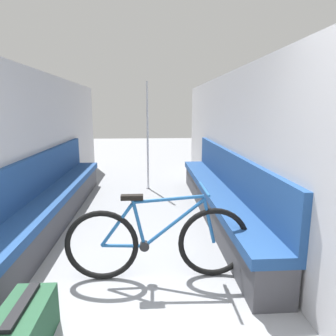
# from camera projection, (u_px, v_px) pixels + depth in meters

# --- Properties ---
(wall_left) EXTENTS (0.10, 8.74, 2.11)m
(wall_left) POSITION_uv_depth(u_px,v_px,m) (28.00, 150.00, 3.89)
(wall_left) COLOR #B2B2B7
(wall_left) RESTS_ON ground
(wall_right) EXTENTS (0.10, 8.74, 2.11)m
(wall_right) POSITION_uv_depth(u_px,v_px,m) (241.00, 148.00, 4.06)
(wall_right) COLOR #B2B2B7
(wall_right) RESTS_ON ground
(bench_seat_row_left) EXTENTS (0.43, 4.24, 0.98)m
(bench_seat_row_left) POSITION_uv_depth(u_px,v_px,m) (55.00, 199.00, 4.22)
(bench_seat_row_left) COLOR #3D3D42
(bench_seat_row_left) RESTS_ON ground
(bench_seat_row_right) EXTENTS (0.43, 4.24, 0.98)m
(bench_seat_row_right) POSITION_uv_depth(u_px,v_px,m) (219.00, 196.00, 4.37)
(bench_seat_row_right) COLOR #3D3D42
(bench_seat_row_right) RESTS_ON ground
(bicycle) EXTENTS (1.73, 0.46, 0.88)m
(bicycle) POSITION_uv_depth(u_px,v_px,m) (158.00, 242.00, 2.80)
(bicycle) COLOR black
(bicycle) RESTS_ON ground
(grab_pole_near) EXTENTS (0.08, 0.08, 2.09)m
(grab_pole_near) POSITION_uv_depth(u_px,v_px,m) (148.00, 138.00, 5.84)
(grab_pole_near) COLOR gray
(grab_pole_near) RESTS_ON ground
(luggage_bag) EXTENTS (0.29, 0.56, 0.35)m
(luggage_bag) POSITION_uv_depth(u_px,v_px,m) (24.00, 328.00, 1.97)
(luggage_bag) COLOR #1E472D
(luggage_bag) RESTS_ON ground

